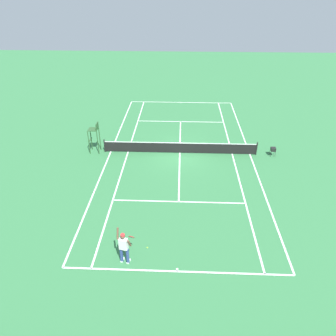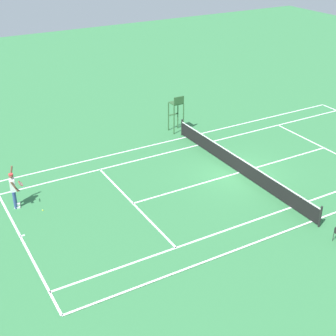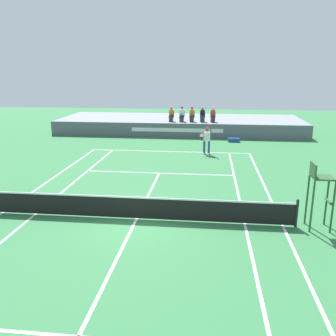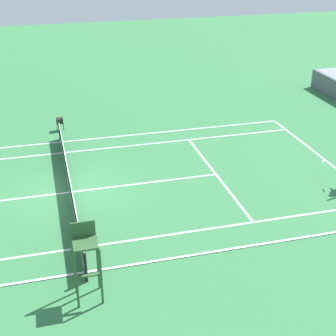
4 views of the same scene
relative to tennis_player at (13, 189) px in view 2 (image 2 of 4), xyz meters
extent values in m
plane|color=#337542|center=(-2.54, -11.40, -0.99)|extent=(80.00, 80.00, 0.00)
cube|color=#337542|center=(-2.54, -11.40, -0.98)|extent=(10.98, 23.78, 0.02)
cube|color=white|center=(-2.54, 0.49, -0.97)|extent=(10.98, 0.10, 0.01)
cube|color=white|center=(-8.03, -11.40, -0.97)|extent=(0.10, 23.78, 0.01)
cube|color=white|center=(2.95, -11.40, -0.97)|extent=(0.10, 23.78, 0.01)
cube|color=white|center=(-6.65, -11.40, -0.97)|extent=(0.10, 23.78, 0.01)
cube|color=white|center=(1.57, -11.40, -0.97)|extent=(0.10, 23.78, 0.01)
cube|color=white|center=(-2.54, -5.00, -0.97)|extent=(8.22, 0.10, 0.01)
cube|color=white|center=(-2.54, -17.80, -0.97)|extent=(8.22, 0.10, 0.01)
cube|color=white|center=(-2.54, -11.40, -0.97)|extent=(0.10, 12.80, 0.01)
cube|color=white|center=(-2.54, 0.39, -0.97)|extent=(0.10, 0.20, 0.01)
cylinder|color=black|center=(-8.48, -11.40, -0.46)|extent=(0.10, 0.10, 1.07)
cylinder|color=black|center=(3.40, -11.40, -0.46)|extent=(0.10, 0.10, 1.07)
cube|color=black|center=(-2.54, -11.40, -0.51)|extent=(11.78, 0.02, 0.84)
cube|color=white|center=(-2.54, -11.40, -0.09)|extent=(11.78, 0.03, 0.06)
cylinder|color=navy|center=(0.16, -0.02, -0.53)|extent=(0.15, 0.15, 0.92)
cylinder|color=navy|center=(-0.15, 0.05, -0.53)|extent=(0.15, 0.15, 0.92)
cube|color=white|center=(0.15, -0.08, -0.94)|extent=(0.18, 0.30, 0.10)
cube|color=white|center=(-0.16, -0.01, -0.94)|extent=(0.18, 0.30, 0.10)
cube|color=white|center=(0.01, 0.01, 0.23)|extent=(0.44, 0.33, 0.60)
sphere|color=brown|center=(0.01, 0.01, 0.70)|extent=(0.22, 0.22, 0.22)
cylinder|color=red|center=(0.01, 0.01, 0.79)|extent=(0.21, 0.21, 0.06)
cylinder|color=brown|center=(0.26, -0.07, 0.79)|extent=(0.14, 0.23, 0.61)
cylinder|color=brown|center=(-0.27, -0.02, 0.25)|extent=(0.16, 0.34, 0.56)
cylinder|color=black|center=(-0.33, -0.13, 0.12)|extent=(0.08, 0.19, 0.25)
torus|color=red|center=(-0.33, -0.31, 0.38)|extent=(0.34, 0.26, 0.26)
cylinder|color=silver|center=(-0.33, -0.31, 0.38)|extent=(0.30, 0.22, 0.22)
sphere|color=#D1E533|center=(-0.98, -0.99, -0.96)|extent=(0.07, 0.07, 0.07)
cylinder|color=#2D562D|center=(4.51, -11.05, -0.04)|extent=(0.07, 0.07, 1.90)
cylinder|color=#2D562D|center=(4.51, -11.75, -0.04)|extent=(0.07, 0.07, 1.90)
cylinder|color=#2D562D|center=(3.81, -11.05, -0.04)|extent=(0.07, 0.07, 1.90)
cylinder|color=#2D562D|center=(3.81, -11.75, -0.04)|extent=(0.07, 0.07, 1.90)
cube|color=#2D562D|center=(4.16, -11.40, 0.94)|extent=(0.70, 0.70, 0.06)
cube|color=#2D562D|center=(3.81, -11.40, 1.21)|extent=(0.06, 0.70, 0.48)
cube|color=#2D562D|center=(4.47, -11.40, 0.05)|extent=(0.10, 0.70, 0.04)
cylinder|color=black|center=(-9.56, -11.13, -0.78)|extent=(0.02, 0.02, 0.42)
camera|label=1|loc=(-2.56, 11.09, 11.04)|focal=34.49mm
camera|label=2|loc=(-21.06, 3.67, 11.56)|focal=52.49mm
camera|label=3|loc=(0.13, -24.08, 4.61)|focal=38.62mm
camera|label=4|loc=(16.08, -12.14, 9.03)|focal=53.50mm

